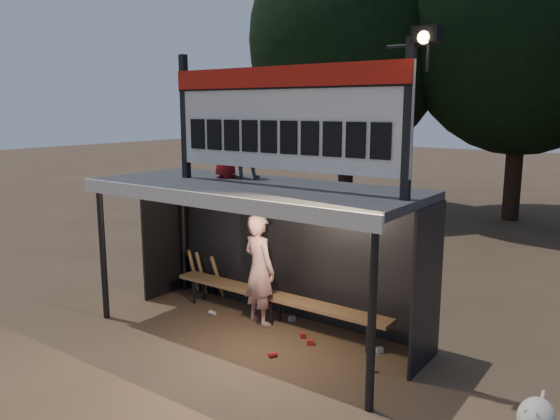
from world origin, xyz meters
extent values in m
plane|color=brown|center=(0.00, 0.00, 0.00)|extent=(80.00, 80.00, 0.00)
imported|color=white|center=(-0.20, 0.39, 0.90)|extent=(0.74, 0.58, 1.80)
imported|color=slate|center=(-0.53, 0.44, 2.84)|extent=(0.64, 0.61, 1.04)
imported|color=#A5191E|center=(-0.84, 0.36, 2.85)|extent=(0.62, 0.54, 1.07)
cube|color=#37373A|center=(0.00, 0.00, 2.26)|extent=(5.00, 2.00, 0.12)
cube|color=silver|center=(0.00, -1.02, 2.22)|extent=(5.10, 0.06, 0.20)
cylinder|color=black|center=(-2.40, -0.90, 1.10)|extent=(0.10, 0.10, 2.20)
cylinder|color=black|center=(2.40, -0.90, 1.10)|extent=(0.10, 0.10, 2.20)
cylinder|color=black|center=(-2.40, 0.90, 1.10)|extent=(0.10, 0.10, 2.20)
cylinder|color=black|center=(2.40, 0.90, 1.10)|extent=(0.10, 0.10, 2.20)
cube|color=black|center=(0.00, 1.00, 1.10)|extent=(5.00, 0.04, 2.20)
cube|color=black|center=(-2.50, 0.50, 1.10)|extent=(0.04, 1.00, 2.20)
cube|color=black|center=(2.50, 0.50, 1.10)|extent=(0.04, 1.00, 2.20)
cylinder|color=black|center=(0.00, 1.00, 2.15)|extent=(5.00, 0.06, 0.06)
cube|color=black|center=(-1.35, 0.00, 3.27)|extent=(0.10, 0.10, 1.90)
cube|color=black|center=(2.35, 0.00, 3.27)|extent=(0.10, 0.10, 1.90)
cube|color=silver|center=(0.50, 0.00, 3.27)|extent=(3.80, 0.08, 1.40)
cube|color=#B1170C|center=(0.50, -0.05, 3.83)|extent=(3.80, 0.04, 0.28)
cube|color=black|center=(0.50, -0.06, 3.68)|extent=(3.80, 0.02, 0.03)
cube|color=black|center=(-1.03, -0.05, 3.02)|extent=(0.27, 0.03, 0.45)
cube|color=black|center=(-0.69, -0.05, 3.02)|extent=(0.27, 0.03, 0.45)
cube|color=black|center=(-0.35, -0.05, 3.02)|extent=(0.27, 0.03, 0.45)
cube|color=black|center=(-0.01, -0.05, 3.02)|extent=(0.27, 0.03, 0.45)
cube|color=black|center=(0.33, -0.05, 3.02)|extent=(0.27, 0.03, 0.45)
cube|color=black|center=(0.67, -0.05, 3.02)|extent=(0.27, 0.03, 0.45)
cube|color=black|center=(1.01, -0.05, 3.02)|extent=(0.27, 0.03, 0.45)
cube|color=black|center=(1.35, -0.05, 3.02)|extent=(0.27, 0.03, 0.45)
cube|color=black|center=(1.69, -0.05, 3.02)|extent=(0.27, 0.03, 0.45)
cube|color=black|center=(2.03, -0.05, 3.02)|extent=(0.27, 0.03, 0.45)
cylinder|color=black|center=(2.30, 0.00, 4.12)|extent=(0.50, 0.04, 0.04)
cylinder|color=black|center=(2.55, 0.00, 3.97)|extent=(0.04, 0.04, 0.30)
cube|color=black|center=(2.55, -0.05, 4.22)|extent=(0.30, 0.22, 0.18)
sphere|color=#FFD88C|center=(2.55, -0.14, 4.18)|extent=(0.14, 0.14, 0.14)
cube|color=olive|center=(0.00, 0.55, 0.45)|extent=(4.00, 0.35, 0.06)
cylinder|color=black|center=(-1.70, 0.43, 0.23)|extent=(0.05, 0.05, 0.45)
cylinder|color=black|center=(-1.70, 0.67, 0.23)|extent=(0.05, 0.05, 0.45)
cylinder|color=black|center=(0.00, 0.43, 0.23)|extent=(0.05, 0.05, 0.45)
cylinder|color=black|center=(0.00, 0.67, 0.23)|extent=(0.05, 0.05, 0.45)
cylinder|color=black|center=(1.70, 0.43, 0.23)|extent=(0.05, 0.05, 0.45)
cylinder|color=black|center=(1.70, 0.67, 0.23)|extent=(0.05, 0.05, 0.45)
cylinder|color=black|center=(-4.00, 10.00, 1.87)|extent=(0.50, 0.50, 3.74)
ellipsoid|color=black|center=(-4.00, 10.00, 5.53)|extent=(6.46, 6.46, 7.48)
cylinder|color=#312016|center=(1.00, 11.50, 2.09)|extent=(0.50, 0.50, 4.18)
ellipsoid|color=black|center=(1.00, 11.50, 6.18)|extent=(7.22, 7.22, 8.36)
ellipsoid|color=#EEE4CF|center=(4.06, -0.42, 0.27)|extent=(0.36, 0.58, 0.36)
cone|color=beige|center=(4.01, -0.72, 0.46)|extent=(0.06, 0.06, 0.07)
cone|color=beige|center=(4.11, -0.72, 0.46)|extent=(0.06, 0.06, 0.07)
cylinder|color=white|center=(4.06, -0.12, 0.34)|extent=(0.04, 0.16, 0.14)
cylinder|color=#A07A4A|center=(-2.09, 0.82, 0.43)|extent=(0.08, 0.27, 0.84)
cylinder|color=#A47A4C|center=(-1.89, 0.82, 0.43)|extent=(0.08, 0.30, 0.83)
cylinder|color=black|center=(-1.69, 0.82, 0.43)|extent=(0.08, 0.33, 0.83)
cylinder|color=olive|center=(-1.49, 0.82, 0.43)|extent=(0.07, 0.35, 0.82)
cube|color=#B1231E|center=(0.91, 0.17, 0.04)|extent=(0.12, 0.12, 0.08)
cylinder|color=#A7A7AC|center=(2.00, -0.06, 0.04)|extent=(0.14, 0.12, 0.07)
cube|color=beige|center=(1.84, 0.54, 0.04)|extent=(0.12, 0.12, 0.08)
cylinder|color=red|center=(0.70, -0.46, 0.04)|extent=(0.11, 0.14, 0.07)
cube|color=#B4B5BA|center=(0.18, 0.76, 0.04)|extent=(0.11, 0.12, 0.08)
cylinder|color=silver|center=(-1.06, 0.21, 0.04)|extent=(0.12, 0.07, 0.07)
cube|color=#A3251B|center=(0.67, 0.32, 0.04)|extent=(0.12, 0.12, 0.08)
camera|label=1|loc=(4.92, -6.14, 3.42)|focal=35.00mm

